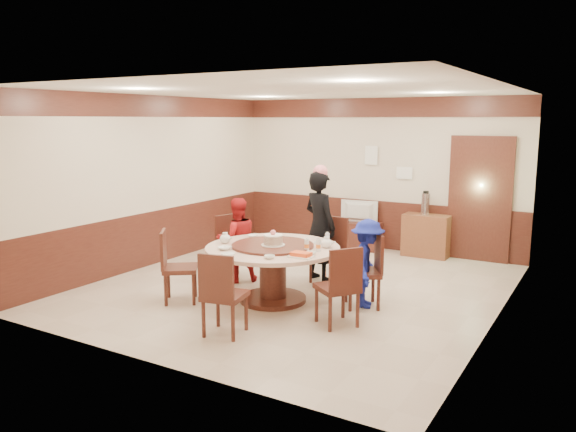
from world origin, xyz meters
The scene contains 30 objects.
room centered at (0.01, 0.01, 1.08)m, with size 6.00×6.04×2.84m.
banquet_table centered at (0.03, -0.73, 0.53)m, with size 1.78×1.78×0.78m.
chair_0 centered at (1.17, -0.32, 0.30)m, with size 0.61×0.61×0.97m.
chair_1 centered at (0.27, 0.46, 0.30)m, with size 0.50×0.51×0.97m.
chair_2 centered at (-1.06, -0.10, 0.30)m, with size 0.55×0.55×0.97m.
chair_3 centered at (-1.05, -1.38, 0.30)m, with size 0.62×0.62×0.97m.
chair_4 centered at (0.18, -2.02, 0.30)m, with size 0.52×0.52×0.97m.
chair_5 centered at (1.17, -1.10, 0.30)m, with size 0.62×0.62×0.97m.
person_standing centered at (0.10, 0.49, 0.83)m, with size 0.61×0.40×1.66m, color black.
person_red centered at (-0.93, -0.20, 0.63)m, with size 0.62×0.48×1.27m, color #A91618.
person_blue centered at (1.20, -0.29, 0.58)m, with size 0.75×0.43×1.15m, color navy.
birthday_cake centered at (0.06, -0.77, 0.85)m, with size 0.31×0.31×0.21m.
teapot_left centered at (-0.64, -0.88, 0.81)m, with size 0.17×0.15×0.13m, color white.
teapot_right centered at (0.67, -0.43, 0.81)m, with size 0.17×0.15×0.13m, color white.
bowl_0 centered at (-0.53, -0.37, 0.77)m, with size 0.15×0.15×0.04m, color white.
bowl_1 centered at (0.34, -1.30, 0.77)m, with size 0.13×0.13×0.04m, color white.
bowl_2 centered at (-0.40, -1.21, 0.77)m, with size 0.17×0.17×0.04m, color white.
bowl_3 centered at (0.68, -0.88, 0.77)m, with size 0.13×0.13×0.04m, color white.
saucer_near centered at (-0.22, -1.38, 0.76)m, with size 0.18×0.18×0.01m, color white.
saucer_far centered at (0.48, -0.23, 0.76)m, with size 0.18×0.18×0.01m, color white.
shrimp_platter centered at (0.64, -1.05, 0.78)m, with size 0.30×0.20×0.06m.
bottle_0 centered at (0.55, -0.74, 0.83)m, with size 0.06×0.06×0.16m, color white.
bottle_1 centered at (0.68, -0.68, 0.83)m, with size 0.06×0.06×0.16m, color white.
bottle_2 centered at (0.62, -0.30, 0.83)m, with size 0.06×0.06×0.16m, color white.
tv_stand centered at (-0.25, 2.75, 0.25)m, with size 0.85×0.45×0.50m, color #461E16.
television centered at (-0.25, 2.75, 0.70)m, with size 0.70×0.09×0.40m, color gray.
side_cabinet centered at (1.05, 2.78, 0.38)m, with size 0.80×0.40×0.75m, color brown.
thermos centered at (1.02, 2.78, 0.94)m, with size 0.15×0.15×0.38m, color silver.
notice_left centered at (-0.10, 2.96, 1.75)m, with size 0.25×0.00×0.35m, color white.
notice_right centered at (0.55, 2.96, 1.45)m, with size 0.30×0.00×0.22m, color white.
Camera 1 is at (3.87, -6.87, 2.41)m, focal length 35.00 mm.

